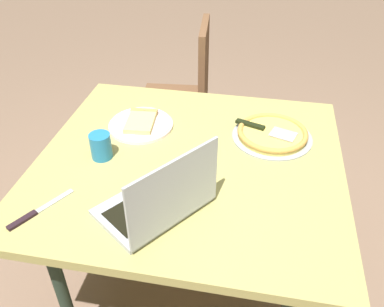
{
  "coord_description": "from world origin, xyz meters",
  "views": [
    {
      "loc": [
        -0.23,
        1.15,
        1.63
      ],
      "look_at": [
        -0.01,
        -0.01,
        0.76
      ],
      "focal_mm": 37.55,
      "sensor_mm": 36.0,
      "label": 1
    }
  ],
  "objects_px": {
    "dining_table": "(189,173)",
    "drink_cup": "(101,146)",
    "table_knife": "(35,213)",
    "pizza_plate": "(141,124)",
    "pizza_tray": "(272,134)",
    "chair_near": "(186,91)",
    "laptop": "(160,201)"
  },
  "relations": [
    {
      "from": "pizza_plate",
      "to": "laptop",
      "type": "bearing_deg",
      "value": 113.33
    },
    {
      "from": "drink_cup",
      "to": "chair_near",
      "type": "height_order",
      "value": "chair_near"
    },
    {
      "from": "pizza_tray",
      "to": "chair_near",
      "type": "height_order",
      "value": "chair_near"
    },
    {
      "from": "pizza_tray",
      "to": "chair_near",
      "type": "distance_m",
      "value": 0.93
    },
    {
      "from": "dining_table",
      "to": "drink_cup",
      "type": "height_order",
      "value": "drink_cup"
    },
    {
      "from": "pizza_tray",
      "to": "drink_cup",
      "type": "bearing_deg",
      "value": 21.87
    },
    {
      "from": "pizza_plate",
      "to": "chair_near",
      "type": "distance_m",
      "value": 0.8
    },
    {
      "from": "pizza_tray",
      "to": "chair_near",
      "type": "bearing_deg",
      "value": -56.27
    },
    {
      "from": "pizza_plate",
      "to": "chair_near",
      "type": "xyz_separation_m",
      "value": [
        -0.03,
        -0.76,
        -0.24
      ]
    },
    {
      "from": "table_knife",
      "to": "drink_cup",
      "type": "relative_size",
      "value": 2.15
    },
    {
      "from": "laptop",
      "to": "pizza_tray",
      "type": "bearing_deg",
      "value": -123.67
    },
    {
      "from": "pizza_tray",
      "to": "dining_table",
      "type": "bearing_deg",
      "value": 34.27
    },
    {
      "from": "dining_table",
      "to": "pizza_plate",
      "type": "relative_size",
      "value": 4.22
    },
    {
      "from": "dining_table",
      "to": "chair_near",
      "type": "distance_m",
      "value": 0.98
    },
    {
      "from": "pizza_plate",
      "to": "chair_near",
      "type": "bearing_deg",
      "value": -92.44
    },
    {
      "from": "laptop",
      "to": "pizza_plate",
      "type": "height_order",
      "value": "laptop"
    },
    {
      "from": "dining_table",
      "to": "pizza_plate",
      "type": "bearing_deg",
      "value": -37.42
    },
    {
      "from": "laptop",
      "to": "pizza_plate",
      "type": "xyz_separation_m",
      "value": [
        0.2,
        -0.47,
        -0.04
      ]
    },
    {
      "from": "dining_table",
      "to": "pizza_tray",
      "type": "xyz_separation_m",
      "value": [
        -0.29,
        -0.2,
        0.08
      ]
    },
    {
      "from": "pizza_plate",
      "to": "drink_cup",
      "type": "bearing_deg",
      "value": 70.51
    },
    {
      "from": "dining_table",
      "to": "chair_near",
      "type": "height_order",
      "value": "chair_near"
    },
    {
      "from": "laptop",
      "to": "table_knife",
      "type": "xyz_separation_m",
      "value": [
        0.38,
        0.07,
        -0.05
      ]
    },
    {
      "from": "pizza_tray",
      "to": "chair_near",
      "type": "xyz_separation_m",
      "value": [
        0.5,
        -0.74,
        -0.25
      ]
    },
    {
      "from": "dining_table",
      "to": "laptop",
      "type": "bearing_deg",
      "value": 83.38
    },
    {
      "from": "pizza_plate",
      "to": "table_knife",
      "type": "height_order",
      "value": "pizza_plate"
    },
    {
      "from": "dining_table",
      "to": "pizza_plate",
      "type": "distance_m",
      "value": 0.31
    },
    {
      "from": "pizza_plate",
      "to": "chair_near",
      "type": "relative_size",
      "value": 0.29
    },
    {
      "from": "dining_table",
      "to": "drink_cup",
      "type": "xyz_separation_m",
      "value": [
        0.32,
        0.05,
        0.11
      ]
    },
    {
      "from": "dining_table",
      "to": "chair_near",
      "type": "bearing_deg",
      "value": -77.77
    },
    {
      "from": "laptop",
      "to": "chair_near",
      "type": "relative_size",
      "value": 0.44
    },
    {
      "from": "laptop",
      "to": "drink_cup",
      "type": "relative_size",
      "value": 4.09
    },
    {
      "from": "dining_table",
      "to": "drink_cup",
      "type": "bearing_deg",
      "value": 8.16
    }
  ]
}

